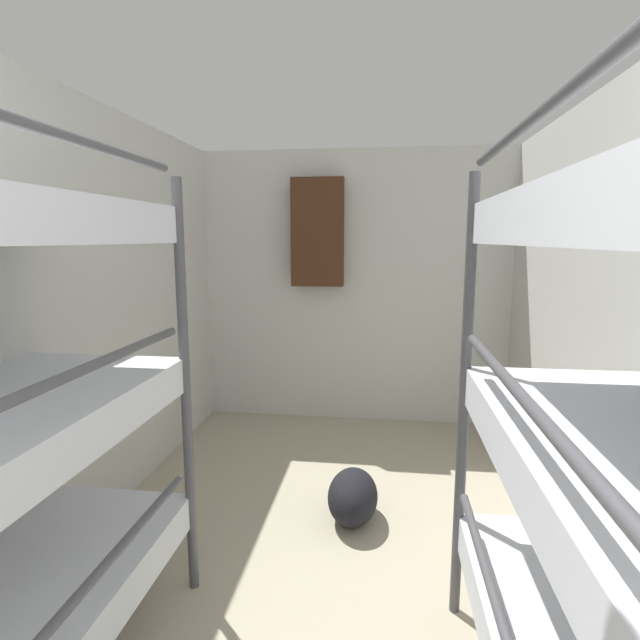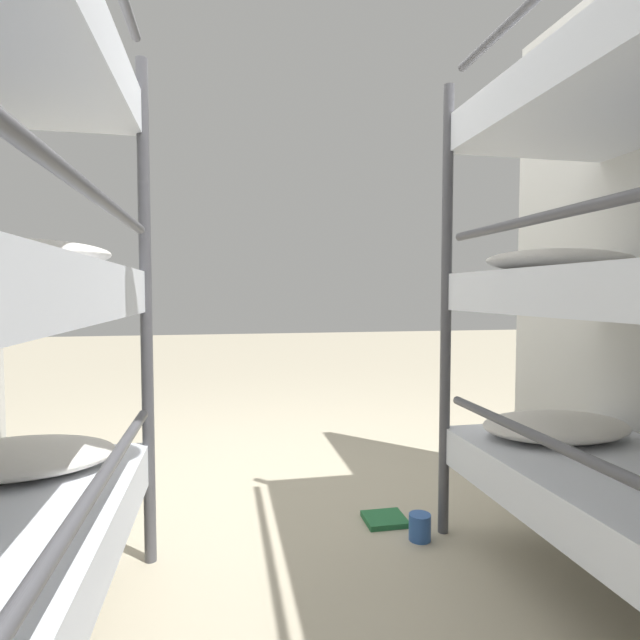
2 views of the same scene
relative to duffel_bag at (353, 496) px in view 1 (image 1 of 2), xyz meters
name	(u,v)px [view 1 (image 1 of 2)]	position (x,y,z in m)	size (l,w,h in m)	color
wall_left	(25,334)	(-1.46, -0.64, 1.04)	(0.06, 4.73, 2.36)	silver
wall_back	(355,288)	(-0.11, 1.70, 1.04)	(2.77, 0.06, 2.36)	silver
duffel_bag	(353,496)	(0.00, 0.00, 0.00)	(0.29, 0.45, 0.29)	black
hanging_coat	(318,233)	(-0.41, 1.55, 1.52)	(0.44, 0.12, 0.90)	#472819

